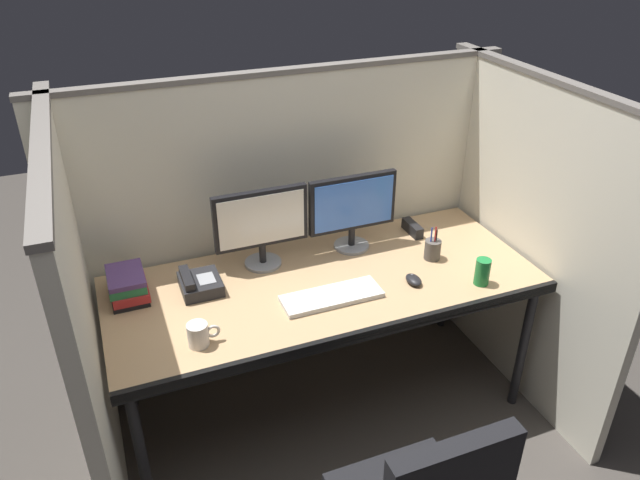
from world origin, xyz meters
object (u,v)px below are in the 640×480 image
(coffee_mug, at_px, (199,335))
(pen_cup, at_px, (433,249))
(monitor_right, at_px, (353,207))
(computer_mouse, at_px, (414,280))
(desk, at_px, (325,291))
(book_stack, at_px, (128,285))
(monitor_left, at_px, (261,223))
(red_stapler, at_px, (412,228))
(keyboard_main, at_px, (332,296))
(desk_phone, at_px, (199,284))
(soda_can, at_px, (482,272))

(coffee_mug, bearing_deg, pen_cup, 10.99)
(monitor_right, relative_size, computer_mouse, 4.48)
(desk, height_order, book_stack, book_stack)
(monitor_left, height_order, monitor_right, same)
(desk, bearing_deg, monitor_left, 131.11)
(red_stapler, bearing_deg, desk, -156.51)
(keyboard_main, bearing_deg, desk, 80.02)
(desk, height_order, pen_cup, pen_cup)
(computer_mouse, xyz_separation_m, book_stack, (-1.18, 0.35, 0.04))
(desk, bearing_deg, desk_phone, 165.15)
(desk, bearing_deg, keyboard_main, -99.98)
(desk, bearing_deg, coffee_mug, -159.77)
(monitor_right, distance_m, desk_phone, 0.79)
(computer_mouse, xyz_separation_m, coffee_mug, (-0.96, -0.07, 0.03))
(monitor_right, xyz_separation_m, pen_cup, (0.31, -0.24, -0.17))
(pen_cup, height_order, coffee_mug, pen_cup)
(pen_cup, bearing_deg, desk, 179.96)
(monitor_right, height_order, computer_mouse, monitor_right)
(keyboard_main, height_order, desk_phone, desk_phone)
(desk, relative_size, coffee_mug, 15.08)
(monitor_left, height_order, pen_cup, monitor_left)
(monitor_right, xyz_separation_m, coffee_mug, (-0.84, -0.46, -0.17))
(pen_cup, bearing_deg, red_stapler, 82.12)
(monitor_left, height_order, coffee_mug, monitor_left)
(desk, relative_size, book_stack, 8.64)
(desk, relative_size, monitor_right, 4.42)
(soda_can, bearing_deg, desk_phone, 160.79)
(book_stack, height_order, desk_phone, book_stack)
(desk, xyz_separation_m, red_stapler, (0.58, 0.25, 0.08))
(pen_cup, xyz_separation_m, coffee_mug, (-1.15, -0.22, -0.00))
(computer_mouse, bearing_deg, soda_can, -22.12)
(coffee_mug, relative_size, desk_phone, 0.66)
(pen_cup, relative_size, coffee_mug, 1.35)
(monitor_left, relative_size, keyboard_main, 1.00)
(soda_can, bearing_deg, desk, 157.30)
(desk, height_order, coffee_mug, coffee_mug)
(desk, relative_size, desk_phone, 10.00)
(red_stapler, distance_m, book_stack, 1.40)
(desk, height_order, monitor_left, monitor_left)
(book_stack, bearing_deg, red_stapler, 2.02)
(monitor_left, bearing_deg, monitor_right, -0.89)
(book_stack, xyz_separation_m, desk_phone, (0.29, -0.06, -0.03))
(coffee_mug, bearing_deg, computer_mouse, 4.15)
(desk, xyz_separation_m, soda_can, (0.63, -0.26, 0.11))
(pen_cup, bearing_deg, monitor_right, 142.53)
(computer_mouse, relative_size, pen_cup, 0.57)
(soda_can, relative_size, red_stapler, 0.81)
(monitor_right, bearing_deg, monitor_left, 179.11)
(coffee_mug, height_order, red_stapler, coffee_mug)
(desk, distance_m, red_stapler, 0.63)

